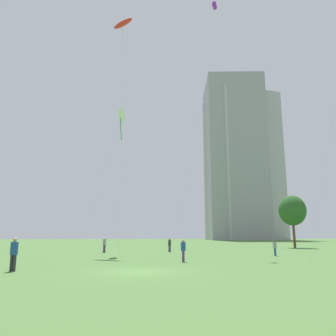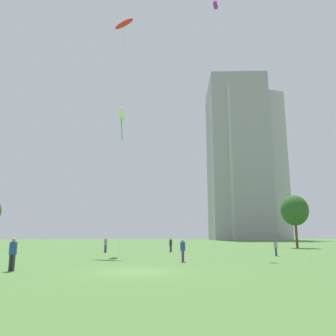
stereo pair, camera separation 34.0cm
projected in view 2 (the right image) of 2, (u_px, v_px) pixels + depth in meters
ground at (136, 272)px, 18.66m from camera, size 280.00×280.00×0.00m
person_standing_0 at (13, 252)px, 19.16m from camera, size 0.42×0.42×1.87m
person_standing_1 at (276, 247)px, 32.46m from camera, size 0.35×0.35×1.56m
person_standing_2 at (171, 244)px, 40.10m from camera, size 0.35×0.35×1.58m
person_standing_3 at (106, 244)px, 38.69m from camera, size 0.38×0.38×1.72m
person_standing_4 at (183, 249)px, 25.50m from camera, size 0.38×0.38×1.70m
kite_flying_1 at (122, 115)px, 39.20m from camera, size 5.22×6.25×16.65m
kite_flying_3 at (124, 24)px, 46.55m from camera, size 2.97×13.05×31.66m
kite_flying_4 at (215, 8)px, 45.12m from camera, size 5.74×0.67×33.21m
park_tree_0 at (295, 210)px, 52.80m from camera, size 4.25×4.25×8.21m
distant_highrise_0 at (237, 159)px, 137.97m from camera, size 25.61×28.79×65.55m
distant_highrise_1 at (246, 166)px, 138.12m from camera, size 29.40×25.54×60.16m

